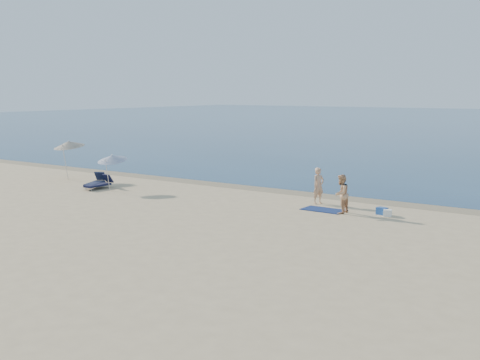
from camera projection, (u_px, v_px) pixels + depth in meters
name	position (u px, v px, depth m)	size (l,w,h in m)	color
wet_sand_strip	(279.00, 191.00, 32.98)	(240.00, 1.60, 0.00)	#847254
person_left	(319.00, 186.00, 29.11)	(0.64, 0.42, 1.77)	tan
person_right	(341.00, 194.00, 26.83)	(0.85, 0.67, 1.76)	tan
beach_towel	(324.00, 210.00, 27.66)	(1.96, 1.09, 0.03)	#0F1E4E
white_bag	(387.00, 213.00, 26.29)	(0.35, 0.30, 0.30)	white
blue_cooler	(382.00, 211.00, 26.65)	(0.46, 0.32, 0.32)	#1C4799
umbrella_near	(112.00, 158.00, 32.90)	(1.93, 1.95, 2.14)	silver
umbrella_far	(69.00, 144.00, 37.05)	(1.94, 1.98, 2.54)	silver
lounger_left	(96.00, 182.00, 34.18)	(1.27, 1.93, 0.81)	#151D3B
lounger_right	(99.00, 184.00, 33.62)	(0.61, 1.76, 0.77)	#121634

